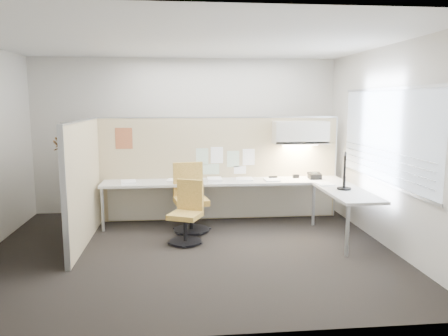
{
  "coord_description": "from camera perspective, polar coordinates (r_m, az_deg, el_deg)",
  "views": [
    {
      "loc": [
        -0.13,
        -5.8,
        2.04
      ],
      "look_at": [
        0.55,
        0.8,
        1.01
      ],
      "focal_mm": 35.0,
      "sensor_mm": 36.0,
      "label": 1
    }
  ],
  "objects": [
    {
      "name": "wall_right",
      "position": [
        6.51,
        20.49,
        2.59
      ],
      "size": [
        0.02,
        4.5,
        2.8
      ],
      "primitive_type": "cube",
      "color": "beige",
      "rests_on": "ground"
    },
    {
      "name": "tape_dispenser",
      "position": [
        7.57,
        9.38,
        -1.06
      ],
      "size": [
        0.1,
        0.07,
        0.06
      ],
      "primitive_type": "cube",
      "rotation": [
        0.0,
        0.0,
        0.09
      ],
      "color": "black",
      "rests_on": "desk"
    },
    {
      "name": "paper_stack_1",
      "position": [
        7.26,
        -6.52,
        -1.59
      ],
      "size": [
        0.27,
        0.33,
        0.02
      ],
      "primitive_type": "cube",
      "rotation": [
        0.0,
        0.0,
        -0.15
      ],
      "color": "white",
      "rests_on": "desk"
    },
    {
      "name": "stapler",
      "position": [
        7.41,
        6.41,
        -1.25
      ],
      "size": [
        0.14,
        0.05,
        0.05
      ],
      "primitive_type": "cube",
      "rotation": [
        0.0,
        0.0,
        0.08
      ],
      "color": "black",
      "rests_on": "desk"
    },
    {
      "name": "window_pane",
      "position": [
        6.48,
        20.36,
        3.91
      ],
      "size": [
        0.01,
        2.8,
        1.3
      ],
      "primitive_type": "cube",
      "color": "#A9B5C5",
      "rests_on": "wall_right"
    },
    {
      "name": "partition_left",
      "position": [
        6.55,
        -17.83,
        -1.89
      ],
      "size": [
        0.06,
        2.2,
        1.75
      ],
      "primitive_type": "cube",
      "color": "tan",
      "rests_on": "floor"
    },
    {
      "name": "pinned_papers",
      "position": [
        7.47,
        0.05,
        1.04
      ],
      "size": [
        1.01,
        0.0,
        0.47
      ],
      "color": "#8CBF8C",
      "rests_on": "partition_back"
    },
    {
      "name": "desk",
      "position": [
        7.15,
        2.81,
        -2.82
      ],
      "size": [
        4.0,
        2.07,
        0.73
      ],
      "color": "beige",
      "rests_on": "floor"
    },
    {
      "name": "floor",
      "position": [
        6.15,
        -4.37,
        -10.66
      ],
      "size": [
        5.5,
        4.5,
        0.01
      ],
      "primitive_type": "cube",
      "color": "black",
      "rests_on": "ground"
    },
    {
      "name": "paper_stack_2",
      "position": [
        7.18,
        -1.22,
        -1.52
      ],
      "size": [
        0.23,
        0.3,
        0.05
      ],
      "primitive_type": "cube",
      "rotation": [
        0.0,
        0.0,
        -0.0
      ],
      "color": "white",
      "rests_on": "desk"
    },
    {
      "name": "task_light_strip",
      "position": [
        7.51,
        9.89,
        3.0
      ],
      "size": [
        0.6,
        0.06,
        0.02
      ],
      "primitive_type": "cube",
      "color": "#FFEABF",
      "rests_on": "overhead_bin"
    },
    {
      "name": "chair_right",
      "position": [
        6.9,
        -4.44,
        -4.19
      ],
      "size": [
        0.57,
        0.59,
        1.06
      ],
      "rotation": [
        0.0,
        0.0,
        0.17
      ],
      "color": "black",
      "rests_on": "floor"
    },
    {
      "name": "paper_stack_6",
      "position": [
        7.32,
        2.83,
        -1.43
      ],
      "size": [
        0.25,
        0.31,
        0.02
      ],
      "primitive_type": "cube",
      "rotation": [
        0.0,
        0.0,
        -0.06
      ],
      "color": "white",
      "rests_on": "desk"
    },
    {
      "name": "ceiling",
      "position": [
        5.85,
        -4.71,
        16.28
      ],
      "size": [
        5.5,
        4.5,
        0.01
      ],
      "primitive_type": "cube",
      "color": "white",
      "rests_on": "wall_back"
    },
    {
      "name": "overhead_bin",
      "position": [
        7.49,
        9.94,
        4.6
      ],
      "size": [
        0.9,
        0.36,
        0.38
      ],
      "primitive_type": "cube",
      "color": "beige",
      "rests_on": "partition_back"
    },
    {
      "name": "chair_left",
      "position": [
        6.36,
        -4.87,
        -6.05
      ],
      "size": [
        0.55,
        0.56,
        0.89
      ],
      "rotation": [
        0.0,
        0.0,
        -0.42
      ],
      "color": "black",
      "rests_on": "floor"
    },
    {
      "name": "monitor",
      "position": [
        6.7,
        15.5,
        -0.13
      ],
      "size": [
        0.22,
        0.48,
        0.53
      ],
      "rotation": [
        0.0,
        0.0,
        1.19
      ],
      "color": "black",
      "rests_on": "desk"
    },
    {
      "name": "poster",
      "position": [
        7.45,
        -12.95,
        3.79
      ],
      "size": [
        0.28,
        0.0,
        0.35
      ],
      "primitive_type": "cube",
      "color": "orange",
      "rests_on": "partition_back"
    },
    {
      "name": "coat_hook",
      "position": [
        5.71,
        -20.55,
        1.84
      ],
      "size": [
        0.18,
        0.49,
        1.46
      ],
      "color": "silver",
      "rests_on": "partition_left"
    },
    {
      "name": "phone",
      "position": [
        7.53,
        11.72,
        -1.01
      ],
      "size": [
        0.21,
        0.2,
        0.12
      ],
      "rotation": [
        0.0,
        0.0,
        0.01
      ],
      "color": "black",
      "rests_on": "desk"
    },
    {
      "name": "paper_stack_0",
      "position": [
        7.18,
        -12.37,
        -1.79
      ],
      "size": [
        0.27,
        0.33,
        0.03
      ],
      "primitive_type": "cube",
      "rotation": [
        0.0,
        0.0,
        0.16
      ],
      "color": "white",
      "rests_on": "desk"
    },
    {
      "name": "paper_stack_3",
      "position": [
        7.31,
        2.52,
        -1.47
      ],
      "size": [
        0.27,
        0.33,
        0.02
      ],
      "primitive_type": "cube",
      "rotation": [
        0.0,
        0.0,
        -0.13
      ],
      "color": "white",
      "rests_on": "desk"
    },
    {
      "name": "partition_back",
      "position": [
        7.52,
        -0.58,
        -0.13
      ],
      "size": [
        4.1,
        0.06,
        1.75
      ],
      "primitive_type": "cube",
      "color": "tan",
      "rests_on": "floor"
    },
    {
      "name": "paper_stack_5",
      "position": [
        7.05,
        12.99,
        -2.06
      ],
      "size": [
        0.25,
        0.32,
        0.02
      ],
      "primitive_type": "cube",
      "rotation": [
        0.0,
        0.0,
        0.08
      ],
      "color": "white",
      "rests_on": "desk"
    },
    {
      "name": "wall_back",
      "position": [
        8.07,
        -4.92,
        4.21
      ],
      "size": [
        5.5,
        0.02,
        2.8
      ],
      "primitive_type": "cube",
      "color": "beige",
      "rests_on": "ground"
    },
    {
      "name": "wall_front",
      "position": [
        3.61,
        -3.68,
        -1.44
      ],
      "size": [
        5.5,
        0.02,
        2.8
      ],
      "primitive_type": "cube",
      "color": "beige",
      "rests_on": "ground"
    },
    {
      "name": "paper_stack_4",
      "position": [
        7.29,
        6.26,
        -1.54
      ],
      "size": [
        0.24,
        0.31,
        0.02
      ],
      "primitive_type": "cube",
      "rotation": [
        0.0,
        0.0,
        0.02
      ],
      "color": "white",
      "rests_on": "desk"
    }
  ]
}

